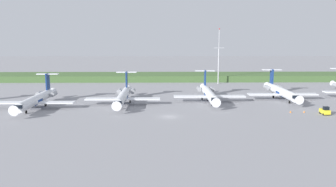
{
  "coord_description": "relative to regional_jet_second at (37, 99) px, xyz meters",
  "views": [
    {
      "loc": [
        -1.62,
        -86.22,
        20.63
      ],
      "look_at": [
        0.0,
        18.79,
        3.0
      ],
      "focal_mm": 36.22,
      "sensor_mm": 36.0,
      "label": 1
    }
  ],
  "objects": [
    {
      "name": "safety_cone_mid_marker",
      "position": [
        76.15,
        -7.77,
        -2.26
      ],
      "size": [
        0.44,
        0.44,
        0.55
      ],
      "primitive_type": "cone",
      "color": "orange",
      "rests_on": "ground"
    },
    {
      "name": "grass_berm",
      "position": [
        38.77,
        64.6,
        -1.09
      ],
      "size": [
        320.0,
        20.0,
        2.89
      ],
      "primitive_type": "cube",
      "color": "#426033",
      "rests_on": "ground"
    },
    {
      "name": "baggage_tug",
      "position": [
        80.66,
        -10.31,
        -1.53
      ],
      "size": [
        1.72,
        3.2,
        2.3
      ],
      "color": "yellow",
      "rests_on": "ground"
    },
    {
      "name": "antenna_mast",
      "position": [
        61.72,
        50.35,
        7.5
      ],
      "size": [
        4.4,
        0.5,
        24.22
      ],
      "color": "#B2B2B7",
      "rests_on": "ground"
    },
    {
      "name": "safety_cone_front_marker",
      "position": [
        72.32,
        -7.84,
        -2.26
      ],
      "size": [
        0.44,
        0.44,
        0.55
      ],
      "primitive_type": "cone",
      "color": "orange",
      "rests_on": "ground"
    },
    {
      "name": "ground_plane",
      "position": [
        38.77,
        17.83,
        -2.54
      ],
      "size": [
        500.0,
        500.0,
        0.0
      ],
      "primitive_type": "plane",
      "color": "gray"
    },
    {
      "name": "regional_jet_fourth",
      "position": [
        52.03,
        9.63,
        0.0
      ],
      "size": [
        22.81,
        31.0,
        9.0
      ],
      "color": "silver",
      "rests_on": "ground"
    },
    {
      "name": "regional_jet_fifth",
      "position": [
        76.85,
        13.18,
        0.0
      ],
      "size": [
        22.81,
        31.0,
        9.0
      ],
      "color": "silver",
      "rests_on": "ground"
    },
    {
      "name": "regional_jet_second",
      "position": [
        0.0,
        0.0,
        0.0
      ],
      "size": [
        22.81,
        31.0,
        9.0
      ],
      "color": "silver",
      "rests_on": "ground"
    },
    {
      "name": "regional_jet_third",
      "position": [
        24.85,
        5.34,
        0.0
      ],
      "size": [
        22.81,
        31.0,
        9.0
      ],
      "color": "silver",
      "rests_on": "ground"
    }
  ]
}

